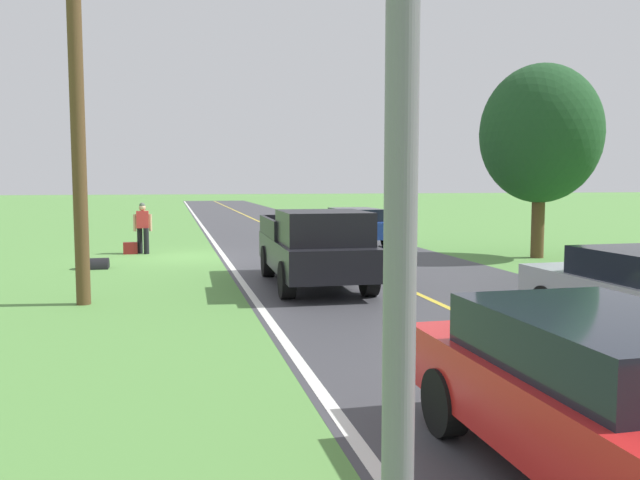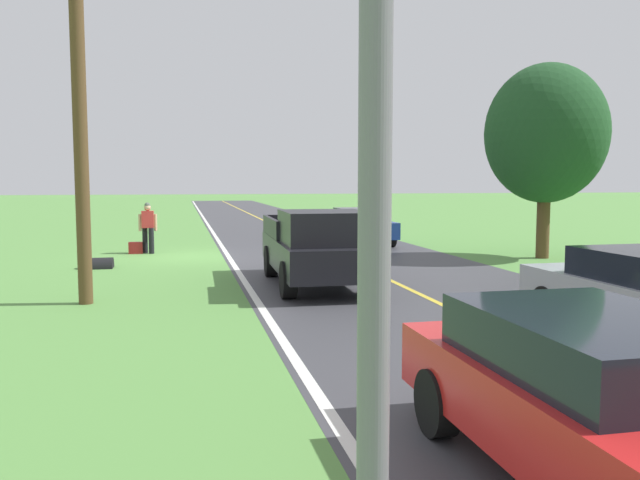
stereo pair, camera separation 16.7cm
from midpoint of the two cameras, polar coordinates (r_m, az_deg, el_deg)
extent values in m
plane|color=#568E42|center=(21.54, -11.87, -1.47)|extent=(200.00, 200.00, 0.00)
cube|color=#3D3D42|center=(22.15, 0.51, -1.16)|extent=(7.53, 120.00, 0.00)
cube|color=silver|center=(21.59, -8.78, -1.38)|extent=(0.16, 117.60, 0.00)
cube|color=gold|center=(22.15, 0.51, -1.16)|extent=(0.14, 117.60, 0.00)
cylinder|color=black|center=(22.67, -15.35, -0.09)|extent=(0.18, 0.18, 0.88)
cylinder|color=black|center=(22.92, -15.88, -0.05)|extent=(0.18, 0.18, 0.88)
cube|color=red|center=(22.74, -15.66, 1.76)|extent=(0.40, 0.26, 0.58)
sphere|color=tan|center=(22.72, -15.69, 2.78)|extent=(0.23, 0.23, 0.23)
sphere|color=#4C564C|center=(22.72, -15.69, 2.97)|extent=(0.20, 0.20, 0.20)
cube|color=#234C2D|center=(22.94, -15.64, 1.86)|extent=(0.32, 0.20, 0.44)
cylinder|color=tan|center=(22.72, -15.00, 1.50)|extent=(0.10, 0.10, 0.58)
cylinder|color=tan|center=(22.74, -16.31, 1.47)|extent=(0.10, 0.10, 0.58)
cube|color=maroon|center=(22.79, -16.66, -0.70)|extent=(0.46, 0.20, 0.40)
cube|color=black|center=(15.39, -0.93, -1.20)|extent=(2.15, 5.45, 0.70)
cube|color=black|center=(14.17, -0.05, 1.13)|extent=(1.90, 2.21, 0.72)
cube|color=black|center=(14.16, -0.05, 1.42)|extent=(1.71, 1.34, 0.43)
cube|color=black|center=(16.59, 1.57, 1.26)|extent=(0.18, 3.03, 0.45)
cube|color=black|center=(16.26, -4.90, 1.17)|extent=(0.18, 3.03, 0.45)
cube|color=black|center=(17.89, -2.47, 1.55)|extent=(1.84, 0.15, 0.45)
cylinder|color=black|center=(13.95, 4.04, -3.33)|extent=(0.32, 0.81, 0.80)
cylinder|color=black|center=(13.58, -3.31, -3.56)|extent=(0.32, 0.81, 0.80)
cylinder|color=black|center=(17.12, 1.07, -1.72)|extent=(0.32, 0.81, 0.80)
cylinder|color=black|center=(16.82, -4.92, -1.86)|extent=(0.32, 0.81, 0.80)
cylinder|color=slate|center=(3.05, 5.64, 7.45)|extent=(0.16, 0.16, 5.20)
cylinder|color=brown|center=(21.88, 18.55, 1.57)|extent=(0.41, 0.41, 2.36)
ellipsoid|color=#1E4723|center=(21.89, 18.76, 8.92)|extent=(3.83, 3.83, 4.40)
cylinder|color=black|center=(11.95, 19.06, -5.40)|extent=(0.25, 0.66, 0.66)
cylinder|color=black|center=(12.94, 25.37, -4.82)|extent=(0.25, 0.66, 0.66)
cube|color=red|center=(5.74, 24.19, -13.94)|extent=(1.86, 4.40, 0.62)
cube|color=black|center=(5.74, 23.17, -8.28)|extent=(1.63, 2.38, 0.46)
cylinder|color=black|center=(7.38, 22.69, -12.11)|extent=(0.24, 0.66, 0.66)
cylinder|color=black|center=(6.57, 10.28, -13.95)|extent=(0.24, 0.66, 0.66)
cube|color=navy|center=(25.38, 2.85, 1.10)|extent=(1.90, 4.42, 0.62)
cube|color=black|center=(25.16, 2.98, 2.29)|extent=(1.65, 2.39, 0.46)
cylinder|color=black|center=(26.53, 0.23, 0.61)|extent=(0.25, 0.66, 0.66)
cylinder|color=black|center=(26.99, 3.72, 0.68)|extent=(0.25, 0.66, 0.66)
cylinder|color=black|center=(23.83, 1.85, 0.08)|extent=(0.25, 0.66, 0.66)
cylinder|color=black|center=(24.34, 5.69, 0.17)|extent=(0.25, 0.66, 0.66)
cylinder|color=brown|center=(13.75, -21.05, 10.76)|extent=(0.28, 0.28, 7.76)
cylinder|color=black|center=(19.38, -19.62, -2.40)|extent=(0.80, 0.60, 0.60)
camera|label=1|loc=(0.08, -90.42, -0.04)|focal=36.10mm
camera|label=2|loc=(0.08, 89.58, 0.04)|focal=36.10mm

